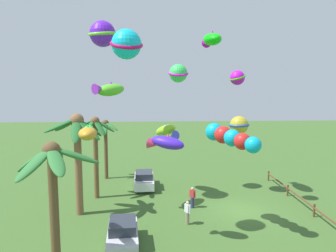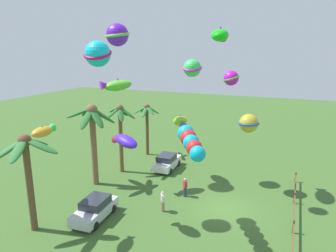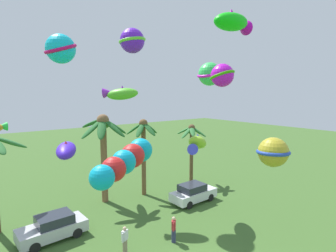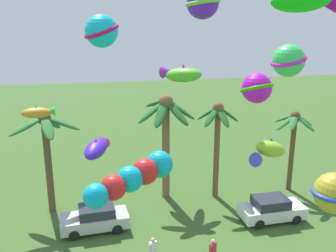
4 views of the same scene
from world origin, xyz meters
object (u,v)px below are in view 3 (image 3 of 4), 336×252
at_px(kite_fish_6, 120,94).
at_px(kite_ball_7, 210,74).
at_px(kite_ball_10, 273,152).
at_px(kite_tube_4, 126,160).
at_px(parked_car_1, 53,227).
at_px(kite_fish_9, 233,23).
at_px(parked_car_0, 193,193).
at_px(palm_tree_0, 104,137).
at_px(spectator_1, 174,229).
at_px(kite_fish_3, 197,143).
at_px(kite_fish_8, 66,150).
at_px(kite_ball_1, 222,75).
at_px(kite_ball_2, 61,49).
at_px(kite_ball_0, 132,41).
at_px(palm_tree_3, 192,139).
at_px(palm_tree_1, 143,140).
at_px(spectator_0, 125,240).

xyz_separation_m(kite_fish_6, kite_ball_7, (3.90, -5.18, 1.28)).
bearing_deg(kite_ball_10, kite_tube_4, 160.31).
bearing_deg(parked_car_1, kite_fish_9, -37.73).
distance_m(parked_car_0, kite_ball_10, 9.63).
relative_size(palm_tree_0, spectator_1, 4.54).
height_order(palm_tree_0, kite_fish_3, palm_tree_0).
bearing_deg(kite_fish_8, kite_tube_4, -71.40).
relative_size(palm_tree_0, kite_ball_1, 4.67).
xyz_separation_m(kite_ball_2, kite_fish_8, (-0.55, -2.14, -5.44)).
bearing_deg(kite_ball_1, kite_ball_0, 85.18).
distance_m(spectator_1, kite_tube_4, 6.76).
xyz_separation_m(parked_car_0, kite_tube_4, (-8.96, -5.42, 5.24)).
distance_m(palm_tree_3, parked_car_0, 6.13).
xyz_separation_m(parked_car_1, kite_fish_6, (5.37, 1.24, 8.08)).
bearing_deg(palm_tree_0, palm_tree_1, -11.02).
bearing_deg(spectator_0, palm_tree_3, 31.50).
height_order(palm_tree_3, kite_ball_0, kite_ball_0).
relative_size(spectator_0, kite_fish_6, 0.61).
relative_size(parked_car_1, kite_ball_10, 1.73).
relative_size(spectator_0, kite_ball_1, 1.03).
height_order(palm_tree_1, parked_car_1, palm_tree_1).
height_order(kite_ball_1, kite_fish_9, kite_fish_9).
xyz_separation_m(parked_car_1, kite_ball_10, (8.80, -8.99, 5.09)).
xyz_separation_m(kite_ball_1, kite_fish_6, (-0.56, 9.20, -0.84)).
distance_m(kite_ball_0, kite_tube_4, 11.85).
height_order(palm_tree_3, kite_ball_7, kite_ball_7).
bearing_deg(parked_car_1, kite_fish_6, 13.05).
bearing_deg(parked_car_0, spectator_1, -143.32).
bearing_deg(palm_tree_1, kite_ball_7, -81.49).
height_order(spectator_1, kite_ball_7, kite_ball_7).
bearing_deg(parked_car_1, kite_ball_2, -20.01).
distance_m(parked_car_0, spectator_1, 6.19).
relative_size(palm_tree_3, kite_ball_10, 2.52).
distance_m(spectator_0, kite_ball_1, 10.21).
xyz_separation_m(kite_ball_7, kite_ball_10, (-0.47, -5.06, -4.28)).
bearing_deg(kite_fish_6, palm_tree_1, 28.29).
xyz_separation_m(kite_ball_1, kite_tube_4, (-4.26, 1.52, -3.69)).
height_order(palm_tree_1, kite_ball_1, kite_ball_1).
distance_m(palm_tree_0, kite_tube_4, 10.43).
xyz_separation_m(kite_fish_3, kite_ball_10, (-0.34, -6.03, 0.49)).
bearing_deg(kite_fish_6, kite_fish_9, -68.75).
xyz_separation_m(kite_fish_6, kite_fish_8, (-5.05, -3.70, -2.90)).
bearing_deg(palm_tree_3, spectator_0, -148.50).
relative_size(kite_fish_3, kite_fish_8, 1.21).
bearing_deg(kite_fish_3, kite_tube_4, -155.05).
height_order(spectator_0, kite_ball_10, kite_ball_10).
bearing_deg(parked_car_0, kite_fish_3, -127.25).
height_order(spectator_0, kite_fish_3, kite_fish_3).
relative_size(palm_tree_3, kite_ball_0, 2.09).
bearing_deg(kite_fish_9, kite_ball_1, -148.73).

